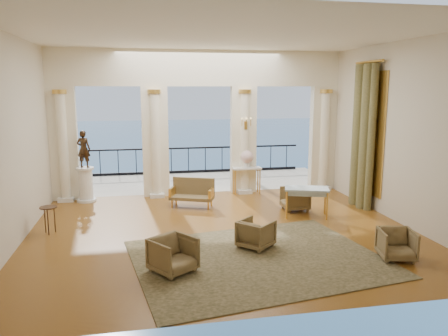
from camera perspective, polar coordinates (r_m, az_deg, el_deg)
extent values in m
plane|color=#451F0C|center=(10.47, -0.18, -8.27)|extent=(9.00, 9.00, 0.00)
plane|color=beige|center=(6.13, 6.72, -0.04)|extent=(9.00, 0.00, 9.00)
plane|color=beige|center=(10.17, -26.02, 3.12)|extent=(0.00, 8.00, 8.00)
plane|color=beige|center=(11.67, 22.14, 4.22)|extent=(0.00, 8.00, 8.00)
plane|color=white|center=(9.98, -0.20, 17.01)|extent=(9.00, 9.00, 0.00)
cube|color=#FAEECE|center=(13.73, -3.23, 12.89)|extent=(9.00, 0.30, 1.10)
cube|color=#FAEECE|center=(13.88, -20.18, 2.94)|extent=(0.80, 0.30, 3.40)
cylinder|color=#FAEECE|center=(13.72, -20.27, 2.43)|extent=(0.28, 0.28, 3.20)
cylinder|color=gold|center=(13.61, -20.71, 9.32)|extent=(0.40, 0.40, 0.12)
cube|color=silver|center=(14.00, -19.87, -3.82)|extent=(0.45, 0.45, 0.12)
cube|color=#FAEECE|center=(13.70, -8.96, 3.36)|extent=(0.80, 0.30, 3.40)
cylinder|color=#FAEECE|center=(13.54, -8.92, 2.85)|extent=(0.28, 0.28, 3.20)
cylinder|color=gold|center=(13.42, -9.12, 9.85)|extent=(0.40, 0.40, 0.12)
cube|color=silver|center=(13.82, -8.74, -3.49)|extent=(0.45, 0.45, 0.12)
cube|color=#FAEECE|center=(14.07, 2.53, 3.66)|extent=(0.80, 0.30, 3.40)
cylinder|color=#FAEECE|center=(13.91, 2.70, 3.17)|extent=(0.28, 0.28, 3.20)
cylinder|color=gold|center=(13.80, 2.76, 9.98)|extent=(0.40, 0.40, 0.12)
cube|color=silver|center=(14.19, 2.65, -3.02)|extent=(0.45, 0.45, 0.12)
cube|color=#FAEECE|center=(14.92, 12.69, 3.80)|extent=(0.80, 0.30, 3.40)
cylinder|color=#FAEECE|center=(14.77, 12.95, 3.34)|extent=(0.28, 0.28, 3.20)
cylinder|color=gold|center=(14.67, 13.22, 9.74)|extent=(0.40, 0.40, 0.12)
cube|color=silver|center=(15.03, 12.72, -2.50)|extent=(0.45, 0.45, 0.12)
cube|color=#A99E8A|center=(16.02, -4.01, -1.87)|extent=(10.00, 3.60, 0.10)
cube|color=black|center=(17.40, -4.69, 2.62)|extent=(9.00, 0.06, 0.06)
cube|color=black|center=(17.56, -4.64, -0.46)|extent=(9.00, 0.06, 0.10)
cylinder|color=black|center=(17.48, -4.66, 0.99)|extent=(0.03, 0.03, 1.00)
cylinder|color=black|center=(17.53, -18.11, 0.53)|extent=(0.03, 0.03, 1.00)
cylinder|color=black|center=(18.36, 8.16, 1.38)|extent=(0.03, 0.03, 1.00)
cylinder|color=#4C3823|center=(16.83, 2.37, 6.14)|extent=(0.20, 0.20, 4.20)
plane|color=#265991|center=(70.39, -9.24, 2.66)|extent=(160.00, 160.00, 0.00)
cylinder|color=brown|center=(12.49, 18.69, 3.65)|extent=(0.26, 0.26, 4.00)
cylinder|color=brown|center=(12.86, 17.56, 3.89)|extent=(0.32, 0.32, 4.00)
cylinder|color=brown|center=(13.27, 16.79, 4.12)|extent=(0.26, 0.26, 4.00)
cylinder|color=gold|center=(12.85, 18.43, 13.01)|extent=(0.08, 1.40, 0.08)
cube|color=gold|center=(12.95, 18.40, 4.33)|extent=(0.04, 1.60, 3.40)
cube|color=gold|center=(13.71, 2.86, 5.58)|extent=(0.10, 0.04, 0.25)
cylinder|color=gold|center=(13.59, 2.36, 5.97)|extent=(0.02, 0.02, 0.22)
cylinder|color=gold|center=(13.63, 2.94, 5.97)|extent=(0.02, 0.02, 0.22)
cylinder|color=gold|center=(13.66, 3.51, 5.98)|extent=(0.02, 0.02, 0.22)
cube|color=#2A2F18|center=(8.90, 4.42, -11.69)|extent=(5.30, 4.42, 0.02)
imported|color=#4C3E22|center=(8.21, -6.67, -11.00)|extent=(0.97, 0.96, 0.74)
imported|color=#4C3E22|center=(9.40, 21.63, -9.09)|extent=(0.77, 0.74, 0.67)
imported|color=#4C3E22|center=(12.31, 9.24, -3.83)|extent=(0.64, 0.69, 0.70)
imported|color=#4C3E22|center=(9.38, 4.19, -8.39)|extent=(0.89, 0.89, 0.67)
cube|color=#4C3E22|center=(12.48, -4.24, -3.90)|extent=(1.33, 0.92, 0.09)
cube|color=#4C3E22|center=(12.64, -3.97, -2.36)|extent=(1.17, 0.52, 0.50)
cube|color=gold|center=(12.60, -6.76, -3.04)|extent=(0.25, 0.49, 0.24)
cube|color=gold|center=(12.31, -1.67, -3.29)|extent=(0.25, 0.49, 0.24)
cylinder|color=gold|center=(12.49, -6.81, -4.70)|extent=(0.05, 0.05, 0.23)
cylinder|color=gold|center=(12.21, -2.07, -4.97)|extent=(0.05, 0.05, 0.23)
cylinder|color=gold|center=(12.85, -6.27, -4.25)|extent=(0.05, 0.05, 0.23)
cylinder|color=gold|center=(12.59, -1.66, -4.50)|extent=(0.05, 0.05, 0.23)
cube|color=#8AA5B2|center=(11.66, 10.75, -2.68)|extent=(1.27, 0.94, 0.05)
cylinder|color=gold|center=(11.48, 8.19, -4.80)|extent=(0.05, 0.05, 0.72)
cylinder|color=gold|center=(11.54, 13.31, -4.89)|extent=(0.05, 0.05, 0.72)
cylinder|color=gold|center=(11.98, 8.17, -4.16)|extent=(0.05, 0.05, 0.72)
cylinder|color=gold|center=(12.04, 13.07, -4.25)|extent=(0.05, 0.05, 0.72)
cylinder|color=silver|center=(13.76, -17.50, -4.02)|extent=(0.57, 0.57, 0.08)
cylinder|color=silver|center=(13.65, -17.61, -2.07)|extent=(0.41, 0.41, 0.90)
cylinder|color=silver|center=(13.56, -17.73, -0.04)|extent=(0.53, 0.53, 0.06)
imported|color=#302115|center=(13.47, -17.86, 2.38)|extent=(0.46, 0.37, 1.10)
cube|color=silver|center=(13.93, 3.01, -0.03)|extent=(0.90, 0.36, 0.05)
cylinder|color=gold|center=(13.80, 1.50, -1.93)|extent=(0.04, 0.04, 0.81)
cylinder|color=gold|center=(13.99, 4.71, -1.79)|extent=(0.04, 0.04, 0.81)
cylinder|color=gold|center=(14.04, 1.28, -1.72)|extent=(0.04, 0.04, 0.81)
cylinder|color=gold|center=(14.23, 4.43, -1.58)|extent=(0.04, 0.04, 0.81)
cylinder|color=silver|center=(13.90, 3.01, 0.59)|extent=(0.20, 0.20, 0.25)
sphere|color=tan|center=(13.86, 3.02, 1.44)|extent=(0.41, 0.41, 0.41)
cylinder|color=black|center=(10.94, -21.97, -4.79)|extent=(0.40, 0.40, 0.03)
cylinder|color=black|center=(11.06, -21.24, -6.30)|extent=(0.03, 0.03, 0.62)
cylinder|color=black|center=(11.11, -22.34, -6.31)|extent=(0.03, 0.03, 0.62)
cylinder|color=black|center=(10.91, -22.00, -6.59)|extent=(0.03, 0.03, 0.62)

